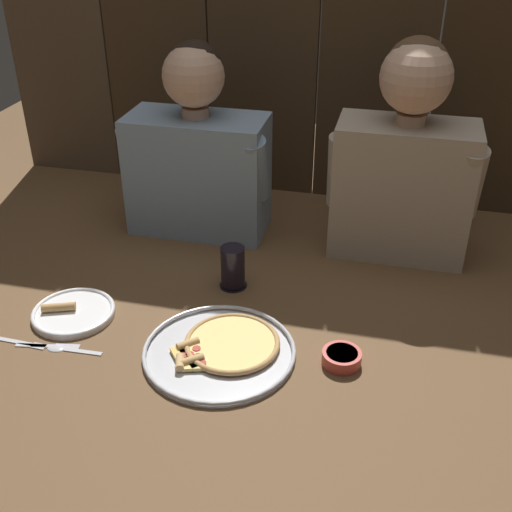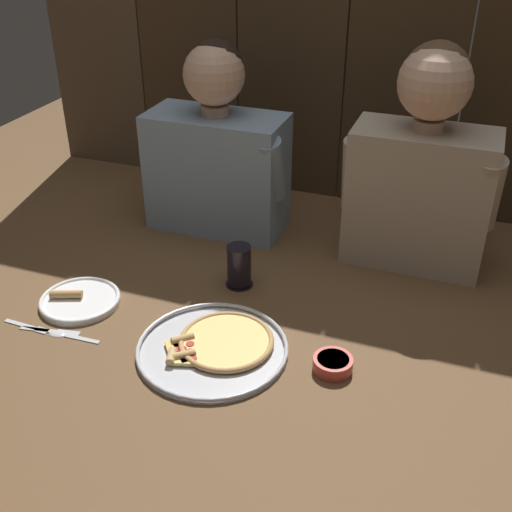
{
  "view_description": "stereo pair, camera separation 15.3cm",
  "coord_description": "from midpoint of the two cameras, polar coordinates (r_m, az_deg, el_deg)",
  "views": [
    {
      "loc": [
        0.29,
        -1.18,
        0.97
      ],
      "look_at": [
        -0.02,
        0.1,
        0.18
      ],
      "focal_mm": 44.51,
      "sensor_mm": 36.0,
      "label": 1
    },
    {
      "loc": [
        0.43,
        -1.14,
        0.97
      ],
      "look_at": [
        -0.02,
        0.1,
        0.18
      ],
      "focal_mm": 44.51,
      "sensor_mm": 36.0,
      "label": 2
    }
  ],
  "objects": [
    {
      "name": "diner_left",
      "position": [
        1.95,
        -1.3,
        9.51
      ],
      "size": [
        0.45,
        0.21,
        0.58
      ],
      "color": "#849EB7",
      "rests_on": "ground"
    },
    {
      "name": "diner_right",
      "position": [
        1.82,
        17.15,
        7.65
      ],
      "size": [
        0.42,
        0.21,
        0.62
      ],
      "color": "#B2A38E",
      "rests_on": "ground"
    },
    {
      "name": "drinking_glass",
      "position": [
        1.72,
        1.02,
        -0.99
      ],
      "size": [
        0.08,
        0.08,
        0.12
      ],
      "color": "black",
      "rests_on": "ground"
    },
    {
      "name": "dipping_bowl",
      "position": [
        1.48,
        9.92,
        -9.59
      ],
      "size": [
        0.09,
        0.09,
        0.03
      ],
      "color": "#CC4C42",
      "rests_on": "ground"
    },
    {
      "name": "pizza_tray",
      "position": [
        1.52,
        -0.74,
        -8.19
      ],
      "size": [
        0.36,
        0.36,
        0.03
      ],
      "color": "silver",
      "rests_on": "ground"
    },
    {
      "name": "table_spoon",
      "position": [
        1.61,
        -14.2,
        -6.94
      ],
      "size": [
        0.14,
        0.03,
        0.01
      ],
      "color": "silver",
      "rests_on": "ground"
    },
    {
      "name": "wooden_backdrop_wall",
      "position": [
        2.1,
        10.62,
        20.03
      ],
      "size": [
        2.19,
        0.03,
        1.18
      ],
      "color": "brown",
      "rests_on": "ground"
    },
    {
      "name": "ground_plane",
      "position": [
        1.55,
        2.3,
        -7.73
      ],
      "size": [
        3.2,
        3.2,
        0.0
      ],
      "primitive_type": "plane",
      "color": "brown"
    },
    {
      "name": "dinner_plate",
      "position": [
        1.72,
        -13.15,
        -3.96
      ],
      "size": [
        0.21,
        0.21,
        0.03
      ],
      "color": "white",
      "rests_on": "ground"
    },
    {
      "name": "table_knife",
      "position": [
        1.64,
        -15.48,
        -6.59
      ],
      "size": [
        0.16,
        0.04,
        0.01
      ],
      "color": "silver",
      "rests_on": "ground"
    },
    {
      "name": "table_fork",
      "position": [
        1.67,
        -17.32,
        -6.14
      ],
      "size": [
        0.13,
        0.02,
        0.01
      ],
      "color": "silver",
      "rests_on": "ground"
    }
  ]
}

